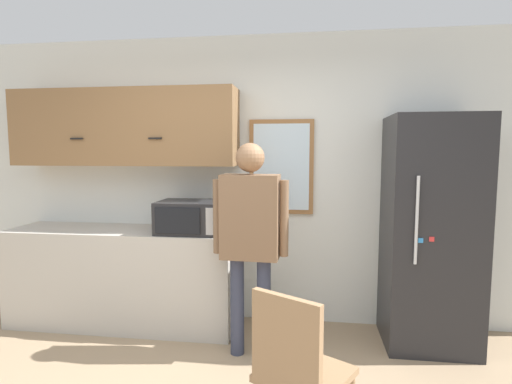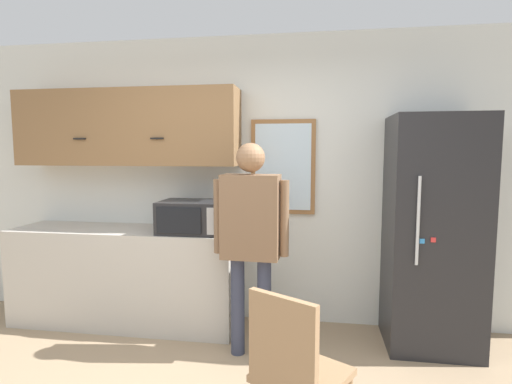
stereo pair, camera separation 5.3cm
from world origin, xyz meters
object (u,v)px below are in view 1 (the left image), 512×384
(microwave, at_px, (190,217))
(refrigerator, at_px, (431,232))
(person, at_px, (250,228))
(chair, at_px, (297,367))

(microwave, bearing_deg, refrigerator, 1.02)
(person, height_order, chair, person)
(microwave, height_order, refrigerator, refrigerator)
(microwave, relative_size, chair, 0.61)
(person, bearing_deg, refrigerator, 17.86)
(microwave, relative_size, person, 0.33)
(refrigerator, bearing_deg, person, -164.85)
(person, relative_size, chair, 1.84)
(microwave, xyz_separation_m, refrigerator, (2.05, 0.04, -0.09))
(microwave, bearing_deg, person, -31.05)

